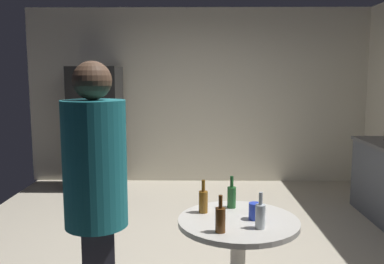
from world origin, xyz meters
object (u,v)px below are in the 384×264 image
object	(u,v)px
beer_bottle_brown	(220,219)
beer_bottle_clear	(260,215)
beer_bottle_amber	(203,201)
beer_bottle_green	(232,196)
foreground_table	(238,234)
plastic_cup_blue	(255,211)
refrigerator	(97,128)
person_in_teal_shirt	(96,196)

from	to	relation	value
beer_bottle_brown	beer_bottle_clear	bearing A→B (deg)	14.85
beer_bottle_amber	beer_bottle_clear	size ratio (longest dim) A/B	1.00
beer_bottle_amber	beer_bottle_green	size ratio (longest dim) A/B	1.00
beer_bottle_brown	beer_bottle_amber	bearing A→B (deg)	105.33
foreground_table	beer_bottle_clear	world-z (taller)	beer_bottle_clear
foreground_table	plastic_cup_blue	distance (m)	0.19
foreground_table	refrigerator	bearing A→B (deg)	117.43
refrigerator	person_in_teal_shirt	xyz separation A→B (m)	(0.94, -3.84, 0.13)
foreground_table	plastic_cup_blue	world-z (taller)	plastic_cup_blue
foreground_table	beer_bottle_green	world-z (taller)	beer_bottle_green
beer_bottle_amber	plastic_cup_blue	size ratio (longest dim) A/B	2.09
beer_bottle_amber	person_in_teal_shirt	bearing A→B (deg)	-135.44
beer_bottle_brown	person_in_teal_shirt	xyz separation A→B (m)	(-0.69, -0.23, 0.21)
plastic_cup_blue	beer_bottle_green	bearing A→B (deg)	118.95
plastic_cup_blue	beer_bottle_brown	bearing A→B (deg)	-136.64
beer_bottle_brown	beer_bottle_green	xyz separation A→B (m)	(0.11, 0.46, 0.00)
foreground_table	beer_bottle_amber	world-z (taller)	beer_bottle_amber
refrigerator	person_in_teal_shirt	size ratio (longest dim) A/B	1.03
beer_bottle_brown	beer_bottle_clear	world-z (taller)	same
beer_bottle_green	beer_bottle_clear	distance (m)	0.42
foreground_table	plastic_cup_blue	size ratio (longest dim) A/B	7.27
beer_bottle_amber	beer_bottle_brown	world-z (taller)	same
foreground_table	beer_bottle_brown	distance (m)	0.32
refrigerator	person_in_teal_shirt	distance (m)	3.96
beer_bottle_clear	plastic_cup_blue	bearing A→B (deg)	93.87
foreground_table	person_in_teal_shirt	world-z (taller)	person_in_teal_shirt
refrigerator	beer_bottle_green	world-z (taller)	refrigerator
refrigerator	foreground_table	xyz separation A→B (m)	(1.76, -3.39, -0.27)
beer_bottle_green	refrigerator	bearing A→B (deg)	118.82
foreground_table	person_in_teal_shirt	size ratio (longest dim) A/B	0.46
person_in_teal_shirt	plastic_cup_blue	bearing A→B (deg)	10.51
beer_bottle_clear	foreground_table	bearing A→B (deg)	126.25
beer_bottle_clear	refrigerator	bearing A→B (deg)	117.87
beer_bottle_green	beer_bottle_clear	xyz separation A→B (m)	(0.14, -0.40, 0.00)
plastic_cup_blue	person_in_teal_shirt	xyz separation A→B (m)	(-0.93, -0.45, 0.24)
beer_bottle_clear	plastic_cup_blue	size ratio (longest dim) A/B	2.09
beer_bottle_clear	person_in_teal_shirt	xyz separation A→B (m)	(-0.94, -0.29, 0.21)
foreground_table	beer_bottle_brown	size ratio (longest dim) A/B	3.48
foreground_table	person_in_teal_shirt	xyz separation A→B (m)	(-0.82, -0.45, 0.40)
beer_bottle_green	plastic_cup_blue	bearing A→B (deg)	-61.05
beer_bottle_green	person_in_teal_shirt	xyz separation A→B (m)	(-0.80, -0.69, 0.21)
foreground_table	beer_bottle_amber	xyz separation A→B (m)	(-0.23, 0.13, 0.19)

